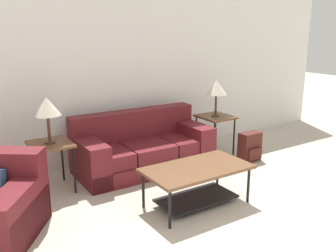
% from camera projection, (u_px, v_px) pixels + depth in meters
% --- Properties ---
extents(wall_back, '(8.64, 0.06, 2.60)m').
position_uv_depth(wall_back, '(122.00, 75.00, 5.68)').
color(wall_back, white).
rests_on(wall_back, ground_plane).
extents(couch, '(1.94, 0.93, 0.82)m').
position_uv_depth(couch, '(142.00, 149.00, 5.41)').
color(couch, maroon).
rests_on(couch, ground_plane).
extents(coffee_table, '(1.22, 0.67, 0.47)m').
position_uv_depth(coffee_table, '(197.00, 177.00, 4.28)').
color(coffee_table, brown).
rests_on(coffee_table, ground_plane).
extents(side_table_left, '(0.49, 0.54, 0.63)m').
position_uv_depth(side_table_left, '(50.00, 148.00, 4.61)').
color(side_table_left, brown).
rests_on(side_table_left, ground_plane).
extents(side_table_right, '(0.49, 0.54, 0.63)m').
position_uv_depth(side_table_right, '(215.00, 120.00, 6.00)').
color(side_table_right, brown).
rests_on(side_table_right, ground_plane).
extents(table_lamp_left, '(0.33, 0.33, 0.57)m').
position_uv_depth(table_lamp_left, '(47.00, 107.00, 4.48)').
color(table_lamp_left, '#472D1E').
rests_on(table_lamp_left, side_table_left).
extents(table_lamp_right, '(0.33, 0.33, 0.57)m').
position_uv_depth(table_lamp_right, '(216.00, 88.00, 5.86)').
color(table_lamp_right, '#472D1E').
rests_on(table_lamp_right, side_table_right).
extents(backpack, '(0.34, 0.27, 0.44)m').
position_uv_depth(backpack, '(250.00, 147.00, 5.76)').
color(backpack, '#4C1E19').
rests_on(backpack, ground_plane).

